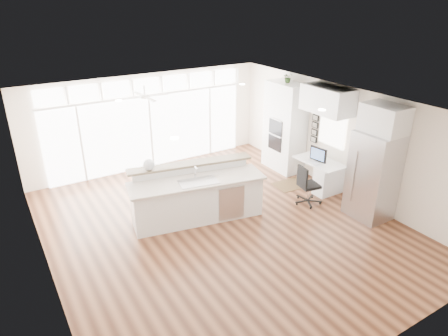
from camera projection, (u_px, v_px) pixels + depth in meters
floor at (222, 226)px, 8.79m from camera, size 7.00×8.00×0.02m
ceiling at (221, 106)px, 7.70m from camera, size 7.00×8.00×0.02m
wall_back at (149, 121)px, 11.36m from camera, size 7.00×0.04×2.70m
wall_front at (383, 278)px, 5.12m from camera, size 7.00×0.04×2.70m
wall_left at (40, 215)px, 6.57m from camera, size 0.04×8.00×2.70m
wall_right at (342, 140)px, 9.92m from camera, size 0.04×8.00×2.70m
glass_wall at (150, 132)px, 11.44m from camera, size 5.80×0.06×2.08m
transom_row at (147, 86)px, 10.90m from camera, size 5.90×0.06×0.40m
desk_window at (333, 129)px, 10.05m from camera, size 0.04×0.85×0.85m
ceiling_fan at (144, 92)px, 9.73m from camera, size 1.16×1.16×0.32m
recessed_lights at (216, 105)px, 7.86m from camera, size 3.40×3.00×0.02m
oven_cabinet at (285, 127)px, 11.20m from camera, size 0.64×1.20×2.50m
desk_nook at (318, 174)px, 10.37m from camera, size 0.72×1.30×0.76m
upper_cabinets at (327, 100)px, 9.59m from camera, size 0.64×1.30×0.64m
refrigerator at (373, 176)px, 8.82m from camera, size 0.76×0.90×2.00m
fridge_cabinet at (385, 119)px, 8.32m from camera, size 0.64×0.90×0.60m
framed_photos at (315, 129)px, 10.60m from camera, size 0.06×0.22×0.80m
kitchen_island at (197, 195)px, 8.85m from camera, size 3.15×1.67×1.19m
rug at (291, 185)px, 10.67m from camera, size 0.93×0.70×0.01m
office_chair at (309, 185)px, 9.55m from camera, size 0.58×0.55×0.98m
fishbowl at (149, 165)px, 8.59m from camera, size 0.31×0.31×0.25m
monitor at (318, 154)px, 10.09m from camera, size 0.15×0.49×0.41m
keyboard at (313, 163)px, 10.09m from camera, size 0.17×0.35×0.02m
potted_plant at (288, 78)px, 10.66m from camera, size 0.26×0.29×0.22m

